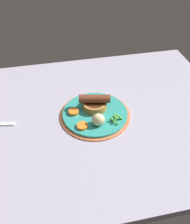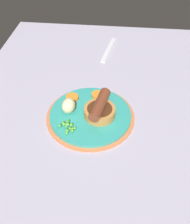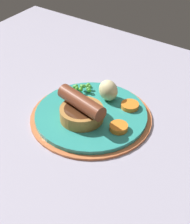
# 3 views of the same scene
# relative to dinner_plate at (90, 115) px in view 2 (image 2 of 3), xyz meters

# --- Properties ---
(dining_table) EXTENTS (1.10, 0.80, 0.03)m
(dining_table) POSITION_rel_dinner_plate_xyz_m (-0.03, 0.00, -0.02)
(dining_table) COLOR #9E99AD
(dining_table) RESTS_ON ground
(dinner_plate) EXTENTS (0.26, 0.26, 0.01)m
(dinner_plate) POSITION_rel_dinner_plate_xyz_m (0.00, 0.00, 0.00)
(dinner_plate) COLOR #CC6B3D
(dinner_plate) RESTS_ON dining_table
(sausage_pudding) EXTENTS (0.12, 0.09, 0.06)m
(sausage_pudding) POSITION_rel_dinner_plate_xyz_m (0.00, 0.03, 0.03)
(sausage_pudding) COLOR #AD7538
(sausage_pudding) RESTS_ON dinner_plate
(pea_pile) EXTENTS (0.05, 0.05, 0.02)m
(pea_pile) POSITION_rel_dinner_plate_xyz_m (0.06, -0.05, 0.02)
(pea_pile) COLOR #4FA43C
(pea_pile) RESTS_ON dinner_plate
(potato_chunk_0) EXTENTS (0.05, 0.05, 0.05)m
(potato_chunk_0) POSITION_rel_dinner_plate_xyz_m (-0.00, -0.06, 0.03)
(potato_chunk_0) COLOR beige
(potato_chunk_0) RESTS_ON dinner_plate
(carrot_slice_0) EXTENTS (0.04, 0.04, 0.01)m
(carrot_slice_0) POSITION_rel_dinner_plate_xyz_m (-0.08, 0.01, 0.01)
(carrot_slice_0) COLOR orange
(carrot_slice_0) RESTS_ON dinner_plate
(carrot_slice_1) EXTENTS (0.05, 0.05, 0.01)m
(carrot_slice_1) POSITION_rel_dinner_plate_xyz_m (-0.06, -0.06, 0.01)
(carrot_slice_1) COLOR orange
(carrot_slice_1) RESTS_ON dinner_plate
(fork) EXTENTS (0.18, 0.05, 0.01)m
(fork) POSITION_rel_dinner_plate_xyz_m (-0.37, 0.03, -0.00)
(fork) COLOR silver
(fork) RESTS_ON dining_table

